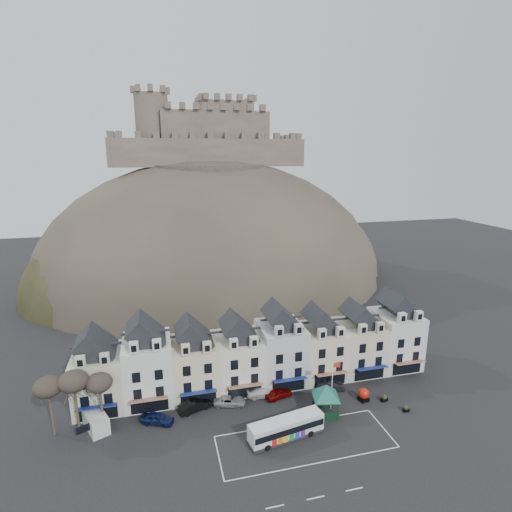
% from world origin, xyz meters
% --- Properties ---
extents(ground, '(300.00, 300.00, 0.00)m').
position_xyz_m(ground, '(0.00, 0.00, 0.00)').
color(ground, black).
rests_on(ground, ground).
extents(coach_bay_markings, '(22.00, 7.50, 0.01)m').
position_xyz_m(coach_bay_markings, '(2.00, 1.25, 0.00)').
color(coach_bay_markings, silver).
rests_on(coach_bay_markings, ground).
extents(townhouse_terrace, '(54.40, 9.35, 11.80)m').
position_xyz_m(townhouse_terrace, '(0.15, 15.97, 5.30)').
color(townhouse_terrace, beige).
rests_on(townhouse_terrace, ground).
extents(castle_hill, '(100.00, 76.00, 68.00)m').
position_xyz_m(castle_hill, '(1.25, 68.95, 0.11)').
color(castle_hill, '#39342C').
rests_on(castle_hill, ground).
extents(castle, '(50.20, 22.20, 22.00)m').
position_xyz_m(castle, '(0.51, 75.93, 40.19)').
color(castle, brown).
rests_on(castle, ground).
extents(tree_left_far, '(3.61, 3.61, 8.24)m').
position_xyz_m(tree_left_far, '(-29.00, 10.50, 6.90)').
color(tree_left_far, '#3A3025').
rests_on(tree_left_far, ground).
extents(tree_left_mid, '(3.78, 3.78, 8.64)m').
position_xyz_m(tree_left_mid, '(-26.00, 10.50, 7.24)').
color(tree_left_mid, '#3A3025').
rests_on(tree_left_mid, ground).
extents(tree_left_near, '(3.43, 3.43, 7.84)m').
position_xyz_m(tree_left_near, '(-23.00, 10.50, 6.55)').
color(tree_left_near, '#3A3025').
rests_on(tree_left_near, ground).
extents(bus, '(10.16, 3.99, 2.80)m').
position_xyz_m(bus, '(-0.12, 2.52, 1.55)').
color(bus, '#262628').
rests_on(bus, ground).
extents(bus_shelter, '(6.96, 6.96, 4.52)m').
position_xyz_m(bus_shelter, '(6.75, 5.90, 3.51)').
color(bus_shelter, black).
rests_on(bus_shelter, ground).
extents(red_buoy, '(1.57, 1.57, 1.94)m').
position_xyz_m(red_buoy, '(13.48, 7.35, 0.99)').
color(red_buoy, black).
rests_on(red_buoy, ground).
extents(flagpole, '(1.06, 0.26, 7.43)m').
position_xyz_m(flagpole, '(8.08, 6.71, 4.24)').
color(flagpole, silver).
rests_on(flagpole, ground).
extents(white_van, '(4.16, 5.60, 2.34)m').
position_xyz_m(white_van, '(-23.98, 10.57, 1.18)').
color(white_van, silver).
rests_on(white_van, ground).
extents(planter_west, '(1.09, 0.72, 1.03)m').
position_xyz_m(planter_west, '(16.33, 6.42, 0.49)').
color(planter_west, black).
rests_on(planter_west, ground).
extents(planter_east, '(0.93, 0.64, 0.91)m').
position_xyz_m(planter_east, '(18.00, 3.50, 0.44)').
color(planter_east, black).
rests_on(planter_east, ground).
extents(car_navy, '(4.78, 3.39, 1.51)m').
position_xyz_m(car_navy, '(-16.00, 9.50, 0.76)').
color(car_navy, '#0D1745').
rests_on(car_navy, ground).
extents(car_black, '(5.07, 3.12, 1.58)m').
position_xyz_m(car_black, '(-10.80, 11.11, 0.79)').
color(car_black, black).
rests_on(car_black, ground).
extents(car_silver, '(4.88, 3.16, 1.27)m').
position_xyz_m(car_silver, '(-5.85, 11.18, 0.63)').
color(car_silver, '#A2A5A9').
rests_on(car_silver, ground).
extents(car_white, '(5.39, 2.74, 1.50)m').
position_xyz_m(car_white, '(-0.52, 12.00, 0.75)').
color(car_white, white).
rests_on(car_white, ground).
extents(car_maroon, '(4.46, 2.63, 1.43)m').
position_xyz_m(car_maroon, '(1.55, 11.07, 0.71)').
color(car_maroon, '#660705').
rests_on(car_maroon, ground).
extents(car_charcoal, '(4.54, 2.64, 1.41)m').
position_xyz_m(car_charcoal, '(10.00, 11.15, 0.71)').
color(car_charcoal, black).
rests_on(car_charcoal, ground).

